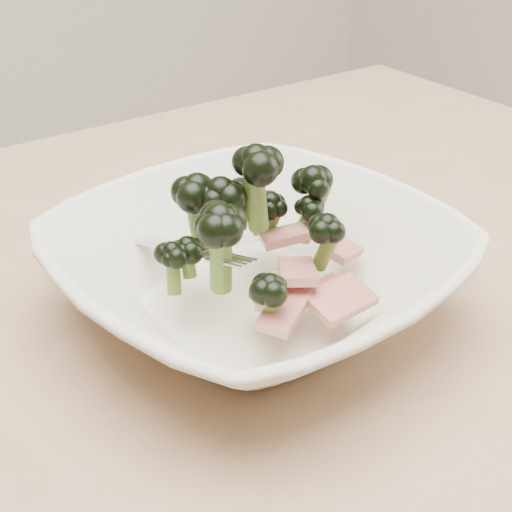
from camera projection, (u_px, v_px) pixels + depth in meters
name	position (u px, v px, depth m)	size (l,w,h in m)	color
dining_table	(205.00, 363.00, 0.68)	(1.20, 0.80, 0.75)	tan
broccoli_dish	(255.00, 264.00, 0.57)	(0.34, 0.34, 0.14)	beige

